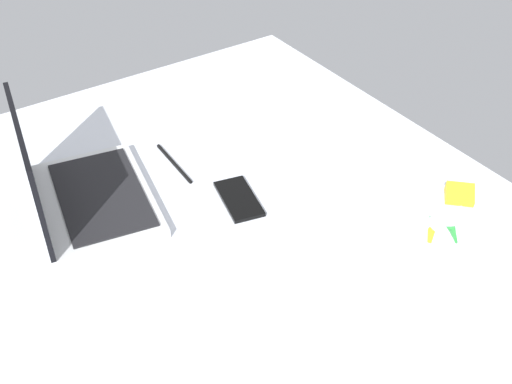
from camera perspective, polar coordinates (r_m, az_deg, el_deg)
name	(u,v)px	position (r cm, az deg, el deg)	size (l,w,h in cm)	color
bed_mattress	(241,348)	(120.68, -1.34, -13.64)	(180.00, 140.00, 18.00)	#B7BCC6
laptop	(77,191)	(136.88, -15.58, 0.08)	(36.60, 28.56, 23.00)	#B7BABC
snack_cup	(453,219)	(128.09, 17.03, -2.32)	(9.00, 9.47, 14.11)	silver
cell_phone	(239,199)	(136.33, -1.54, -0.60)	(6.80, 14.00, 0.80)	black
charger_cable	(174,163)	(147.85, -7.29, 2.54)	(17.00, 0.60, 0.60)	black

